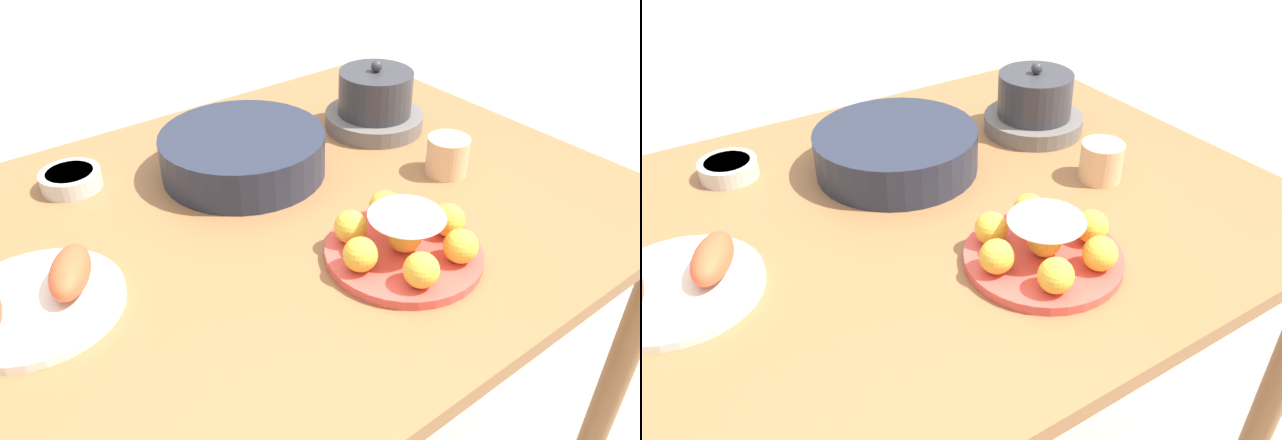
% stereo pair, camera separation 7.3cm
% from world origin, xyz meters
% --- Properties ---
extents(dining_table, '(1.40, 0.96, 0.77)m').
position_xyz_m(dining_table, '(0.00, 0.00, 0.68)').
color(dining_table, '#936038').
rests_on(dining_table, ground_plane).
extents(cake_plate, '(0.25, 0.25, 0.09)m').
position_xyz_m(cake_plate, '(0.15, -0.23, 0.81)').
color(cake_plate, '#E04C42').
rests_on(cake_plate, dining_table).
extents(serving_bowl, '(0.31, 0.31, 0.08)m').
position_xyz_m(serving_bowl, '(0.10, 0.15, 0.82)').
color(serving_bowl, '#232838').
rests_on(serving_bowl, dining_table).
extents(sauce_bowl, '(0.11, 0.11, 0.03)m').
position_xyz_m(sauce_bowl, '(-0.19, 0.30, 0.79)').
color(sauce_bowl, beige).
rests_on(sauce_bowl, dining_table).
extents(seafood_platter, '(0.25, 0.25, 0.06)m').
position_xyz_m(seafood_platter, '(-0.35, 0.00, 0.79)').
color(seafood_platter, silver).
rests_on(seafood_platter, dining_table).
extents(cup_near, '(0.08, 0.08, 0.07)m').
position_xyz_m(cup_near, '(0.40, -0.09, 0.81)').
color(cup_near, '#DBB27F').
rests_on(cup_near, dining_table).
extents(warming_pot, '(0.21, 0.21, 0.15)m').
position_xyz_m(warming_pot, '(0.43, 0.14, 0.83)').
color(warming_pot, '#66605B').
rests_on(warming_pot, dining_table).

